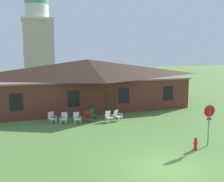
# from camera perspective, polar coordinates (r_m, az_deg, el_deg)

# --- Properties ---
(ground_plane) EXTENTS (200.00, 200.00, 0.00)m
(ground_plane) POSITION_cam_1_polar(r_m,az_deg,el_deg) (14.34, 12.42, -16.64)
(ground_plane) COLOR #517A38
(brick_building) EXTENTS (21.35, 10.40, 5.35)m
(brick_building) POSITION_cam_1_polar(r_m,az_deg,el_deg) (29.88, -5.45, 1.97)
(brick_building) COLOR brown
(brick_building) RESTS_ON ground
(dome_tower) EXTENTS (5.18, 5.18, 17.45)m
(dome_tower) POSITION_cam_1_polar(r_m,az_deg,el_deg) (45.42, -16.07, 10.39)
(dome_tower) COLOR #BCB29E
(dome_tower) RESTS_ON ground
(stop_sign) EXTENTS (0.80, 0.10, 2.73)m
(stop_sign) POSITION_cam_1_polar(r_m,az_deg,el_deg) (17.86, 20.74, -5.39)
(stop_sign) COLOR slate
(stop_sign) RESTS_ON ground
(lawn_chair_by_porch) EXTENTS (0.76, 0.81, 0.96)m
(lawn_chair_by_porch) POSITION_cam_1_polar(r_m,az_deg,el_deg) (23.10, -13.22, -5.70)
(lawn_chair_by_porch) COLOR silver
(lawn_chair_by_porch) RESTS_ON ground
(lawn_chair_near_door) EXTENTS (0.78, 0.83, 0.96)m
(lawn_chair_near_door) POSITION_cam_1_polar(r_m,az_deg,el_deg) (22.78, -10.60, -5.82)
(lawn_chair_near_door) COLOR white
(lawn_chair_near_door) RESTS_ON ground
(lawn_chair_left_end) EXTENTS (0.68, 0.71, 0.96)m
(lawn_chair_left_end) POSITION_cam_1_polar(r_m,az_deg,el_deg) (22.65, -7.83, -5.83)
(lawn_chair_left_end) COLOR white
(lawn_chair_left_end) RESTS_ON ground
(lawn_chair_middle) EXTENTS (0.66, 0.69, 0.96)m
(lawn_chair_middle) POSITION_cam_1_polar(r_m,az_deg,el_deg) (22.90, -5.49, -5.64)
(lawn_chair_middle) COLOR maroon
(lawn_chair_middle) RESTS_ON ground
(lawn_chair_right_end) EXTENTS (0.69, 0.72, 0.96)m
(lawn_chair_right_end) POSITION_cam_1_polar(r_m,az_deg,el_deg) (24.03, -4.34, -4.96)
(lawn_chair_right_end) COLOR #28704C
(lawn_chair_right_end) RESTS_ON ground
(lawn_chair_far_side) EXTENTS (0.72, 0.76, 0.96)m
(lawn_chair_far_side) POSITION_cam_1_polar(r_m,az_deg,el_deg) (22.86, -0.74, -5.62)
(lawn_chair_far_side) COLOR white
(lawn_chair_far_side) RESTS_ON ground
(lawn_chair_under_eave) EXTENTS (0.84, 0.86, 0.96)m
(lawn_chair_under_eave) POSITION_cam_1_polar(r_m,az_deg,el_deg) (23.29, 1.20, -5.36)
(lawn_chair_under_eave) COLOR silver
(lawn_chair_under_eave) RESTS_ON ground
(fire_hydrant) EXTENTS (0.36, 0.28, 0.79)m
(fire_hydrant) POSITION_cam_1_polar(r_m,az_deg,el_deg) (17.31, 18.05, -11.07)
(fire_hydrant) COLOR red
(fire_hydrant) RESTS_ON ground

